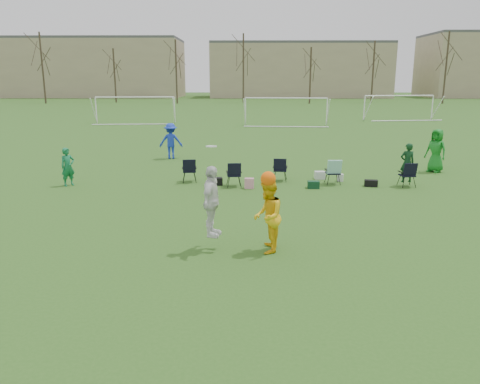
{
  "coord_description": "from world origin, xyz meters",
  "views": [
    {
      "loc": [
        0.35,
        -10.49,
        4.16
      ],
      "look_at": [
        0.22,
        1.39,
        1.25
      ],
      "focal_mm": 35.0,
      "sensor_mm": 36.0,
      "label": 1
    }
  ],
  "objects_px": {
    "goal_right": "(399,100)",
    "fielder_green_near": "(68,167)",
    "fielder_green_far": "(436,151)",
    "center_contest": "(245,209)",
    "goal_left": "(135,102)",
    "goal_mid": "(286,104)",
    "fielder_blue": "(171,141)"
  },
  "relations": [
    {
      "from": "center_contest",
      "to": "goal_left",
      "type": "xyz_separation_m",
      "value": [
        -10.34,
        33.62,
        0.86
      ]
    },
    {
      "from": "fielder_blue",
      "to": "goal_left",
      "type": "relative_size",
      "value": 0.25
    },
    {
      "from": "goal_left",
      "to": "goal_right",
      "type": "bearing_deg",
      "value": 3.75
    },
    {
      "from": "goal_mid",
      "to": "fielder_green_near",
      "type": "bearing_deg",
      "value": -109.44
    },
    {
      "from": "fielder_green_far",
      "to": "goal_mid",
      "type": "height_order",
      "value": "goal_mid"
    },
    {
      "from": "goal_mid",
      "to": "fielder_blue",
      "type": "bearing_deg",
      "value": -108.73
    },
    {
      "from": "center_contest",
      "to": "goal_mid",
      "type": "xyz_separation_m",
      "value": [
        3.66,
        31.62,
        0.86
      ]
    },
    {
      "from": "fielder_green_near",
      "to": "goal_left",
      "type": "relative_size",
      "value": 0.2
    },
    {
      "from": "goal_left",
      "to": "fielder_green_far",
      "type": "bearing_deg",
      "value": -56.16
    },
    {
      "from": "fielder_blue",
      "to": "goal_left",
      "type": "bearing_deg",
      "value": -77.42
    },
    {
      "from": "fielder_green_far",
      "to": "goal_mid",
      "type": "bearing_deg",
      "value": 153.3
    },
    {
      "from": "fielder_green_far",
      "to": "fielder_green_near",
      "type": "bearing_deg",
      "value": -118.84
    },
    {
      "from": "fielder_green_near",
      "to": "fielder_green_far",
      "type": "bearing_deg",
      "value": -34.62
    },
    {
      "from": "fielder_green_near",
      "to": "goal_mid",
      "type": "distance_m",
      "value": 26.73
    },
    {
      "from": "fielder_green_near",
      "to": "fielder_blue",
      "type": "bearing_deg",
      "value": 19.19
    },
    {
      "from": "fielder_green_near",
      "to": "center_contest",
      "type": "bearing_deg",
      "value": -91.04
    },
    {
      "from": "goal_right",
      "to": "fielder_green_near",
      "type": "bearing_deg",
      "value": -134.57
    },
    {
      "from": "fielder_blue",
      "to": "goal_right",
      "type": "xyz_separation_m",
      "value": [
        19.56,
        24.05,
        0.99
      ]
    },
    {
      "from": "fielder_green_far",
      "to": "center_contest",
      "type": "bearing_deg",
      "value": -80.09
    },
    {
      "from": "fielder_green_near",
      "to": "fielder_green_far",
      "type": "relative_size",
      "value": 0.78
    },
    {
      "from": "center_contest",
      "to": "fielder_green_far",
      "type": "bearing_deg",
      "value": 49.55
    },
    {
      "from": "fielder_blue",
      "to": "goal_mid",
      "type": "distance_m",
      "value": 19.59
    },
    {
      "from": "fielder_green_far",
      "to": "goal_mid",
      "type": "distance_m",
      "value": 22.11
    },
    {
      "from": "fielder_blue",
      "to": "fielder_green_far",
      "type": "height_order",
      "value": "fielder_green_far"
    },
    {
      "from": "fielder_green_far",
      "to": "center_contest",
      "type": "relative_size",
      "value": 0.75
    },
    {
      "from": "goal_left",
      "to": "goal_mid",
      "type": "distance_m",
      "value": 14.14
    },
    {
      "from": "center_contest",
      "to": "goal_mid",
      "type": "distance_m",
      "value": 31.84
    },
    {
      "from": "center_contest",
      "to": "goal_right",
      "type": "height_order",
      "value": "center_contest"
    },
    {
      "from": "goal_mid",
      "to": "goal_right",
      "type": "xyz_separation_m",
      "value": [
        12.0,
        6.0,
        0.0
      ]
    },
    {
      "from": "fielder_green_near",
      "to": "goal_left",
      "type": "distance_m",
      "value": 26.74
    },
    {
      "from": "goal_left",
      "to": "goal_right",
      "type": "relative_size",
      "value": 1.01
    },
    {
      "from": "fielder_blue",
      "to": "goal_right",
      "type": "distance_m",
      "value": 31.02
    }
  ]
}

